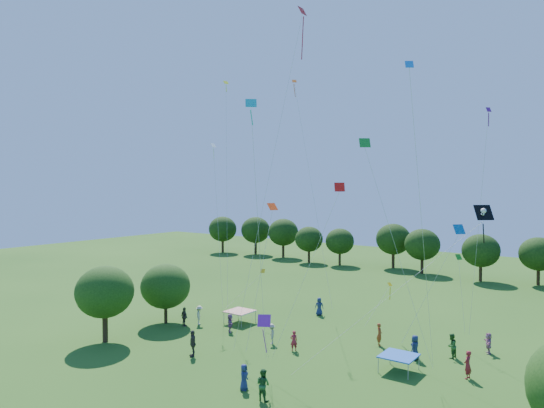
% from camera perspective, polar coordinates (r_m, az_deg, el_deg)
% --- Properties ---
extents(near_tree_west, '(4.48, 4.48, 5.96)m').
position_cam_1_polar(near_tree_west, '(40.57, -19.08, -9.76)').
color(near_tree_west, '#422B19').
rests_on(near_tree_west, ground).
extents(near_tree_north, '(4.38, 4.38, 5.28)m').
position_cam_1_polar(near_tree_north, '(44.64, -12.42, -9.43)').
color(near_tree_north, '#422B19').
rests_on(near_tree_north, ground).
extents(treeline, '(88.01, 8.77, 6.77)m').
position_cam_1_polar(treeline, '(70.89, 18.88, -4.61)').
color(treeline, '#422B19').
rests_on(treeline, ground).
extents(tent_red_stripe, '(2.20, 2.20, 1.10)m').
position_cam_1_polar(tent_red_stripe, '(44.30, -3.83, -12.49)').
color(tent_red_stripe, red).
rests_on(tent_red_stripe, ground).
extents(tent_blue, '(2.20, 2.20, 1.10)m').
position_cam_1_polar(tent_blue, '(34.32, 14.69, -16.91)').
color(tent_blue, blue).
rests_on(tent_blue, ground).
extents(crowd_person_0, '(0.93, 0.84, 1.67)m').
position_cam_1_polar(crowd_person_0, '(46.97, 5.58, -11.91)').
color(crowd_person_0, navy).
rests_on(crowd_person_0, ground).
extents(crowd_person_1, '(0.51, 0.72, 1.78)m').
position_cam_1_polar(crowd_person_1, '(34.52, 22.03, -17.13)').
color(crowd_person_1, maroon).
rests_on(crowd_person_1, ground).
extents(crowd_person_2, '(0.92, 0.55, 1.79)m').
position_cam_1_polar(crowd_person_2, '(29.38, -1.07, -20.46)').
color(crowd_person_2, '#265929').
rests_on(crowd_person_2, ground).
extents(crowd_person_3, '(1.00, 1.07, 1.56)m').
position_cam_1_polar(crowd_person_3, '(38.72, -0.05, -15.03)').
color(crowd_person_3, '#A8A086').
rests_on(crowd_person_3, ground).
extents(crowd_person_4, '(1.05, 0.68, 1.65)m').
position_cam_1_polar(crowd_person_4, '(43.94, -10.27, -12.92)').
color(crowd_person_4, '#3B362F').
rests_on(crowd_person_4, ground).
extents(crowd_person_5, '(0.98, 1.51, 1.52)m').
position_cam_1_polar(crowd_person_5, '(39.89, 24.11, -14.72)').
color(crowd_person_5, '#AF668D').
rests_on(crowd_person_5, ground).
extents(crowd_person_6, '(0.58, 0.91, 1.73)m').
position_cam_1_polar(crowd_person_6, '(36.83, 16.48, -15.87)').
color(crowd_person_6, navy).
rests_on(crowd_person_6, ground).
extents(crowd_person_7, '(0.64, 0.66, 1.51)m').
position_cam_1_polar(crowd_person_7, '(37.22, 2.58, -15.78)').
color(crowd_person_7, maroon).
rests_on(crowd_person_7, ground).
extents(crowd_person_8, '(0.62, 0.93, 1.74)m').
position_cam_1_polar(crowd_person_8, '(37.94, 20.36, -15.37)').
color(crowd_person_8, '#2B5A26').
rests_on(crowd_person_8, ground).
extents(crowd_person_9, '(1.08, 1.15, 1.67)m').
position_cam_1_polar(crowd_person_9, '(44.20, -8.55, -12.81)').
color(crowd_person_9, beige).
rests_on(crowd_person_9, ground).
extents(crowd_person_10, '(1.18, 1.10, 1.89)m').
position_cam_1_polar(crowd_person_10, '(36.45, -9.31, -15.87)').
color(crowd_person_10, '#3A332E').
rests_on(crowd_person_10, ground).
extents(crowd_person_11, '(1.33, 1.40, 1.52)m').
position_cam_1_polar(crowd_person_11, '(41.79, -4.95, -13.78)').
color(crowd_person_11, '#864E81').
rests_on(crowd_person_11, ground).
extents(crowd_person_12, '(0.61, 0.85, 1.54)m').
position_cam_1_polar(crowd_person_12, '(30.75, -3.31, -19.66)').
color(crowd_person_12, navy).
rests_on(crowd_person_12, ground).
extents(crowd_person_13, '(0.69, 0.77, 1.73)m').
position_cam_1_polar(crowd_person_13, '(39.14, 12.53, -14.76)').
color(crowd_person_13, '#93361A').
rests_on(crowd_person_13, ground).
extents(pirate_kite, '(9.22, 8.15, 9.76)m').
position_cam_1_polar(pirate_kite, '(31.11, 23.05, -1.45)').
color(pirate_kite, black).
extents(red_high_kite, '(1.85, 6.29, 23.96)m').
position_cam_1_polar(red_high_kite, '(36.00, 2.26, 15.31)').
color(red_high_kite, red).
extents(small_kite_0, '(4.13, 2.14, 11.10)m').
position_cam_1_polar(small_kite_0, '(29.87, 6.65, -1.41)').
color(small_kite_0, red).
extents(small_kite_1, '(1.19, 2.69, 3.13)m').
position_cam_1_polar(small_kite_1, '(40.52, 13.35, -10.05)').
color(small_kite_1, yellow).
extents(small_kite_2, '(2.71, 2.46, 3.49)m').
position_cam_1_polar(small_kite_2, '(43.79, -1.77, -8.57)').
color(small_kite_2, gold).
extents(small_kite_3, '(3.55, 3.16, 13.66)m').
position_cam_1_polar(small_kite_3, '(28.83, 12.28, 2.21)').
color(small_kite_3, '#178124').
extents(small_kite_4, '(4.08, 0.79, 8.40)m').
position_cam_1_polar(small_kite_4, '(33.82, 20.48, -4.28)').
color(small_kite_4, '#1161B0').
extents(small_kite_5, '(3.32, 4.73, 4.13)m').
position_cam_1_polar(small_kite_5, '(26.53, -0.88, -14.27)').
color(small_kite_5, purple).
extents(small_kite_6, '(4.11, 3.35, 15.14)m').
position_cam_1_polar(small_kite_6, '(46.99, -6.68, 2.79)').
color(small_kite_6, white).
extents(small_kite_7, '(1.39, 3.15, 15.78)m').
position_cam_1_polar(small_kite_7, '(27.82, -2.12, 5.70)').
color(small_kite_7, '#0BABB0').
extents(small_kite_8, '(5.41, 1.87, 21.19)m').
position_cam_1_polar(small_kite_8, '(45.99, 3.86, 7.02)').
color(small_kite_8, '#E4540D').
extents(small_kite_9, '(1.05, 2.38, 9.74)m').
position_cam_1_polar(small_kite_9, '(32.59, -0.36, -2.62)').
color(small_kite_9, '#FF410D').
extents(small_kite_10, '(4.98, 5.56, 21.73)m').
position_cam_1_polar(small_kite_10, '(48.39, -5.39, 7.32)').
color(small_kite_10, '#EAF515').
extents(small_kite_11, '(0.91, 0.79, 5.73)m').
position_cam_1_polar(small_kite_11, '(39.45, 21.20, -7.03)').
color(small_kite_11, '#1C8418').
extents(small_kite_12, '(1.02, 6.92, 16.77)m').
position_cam_1_polar(small_kite_12, '(25.96, 16.85, 2.63)').
color(small_kite_12, blue).
extents(small_kite_13, '(1.55, 1.45, 16.31)m').
position_cam_1_polar(small_kite_13, '(37.04, 23.53, 2.56)').
color(small_kite_13, '#741583').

